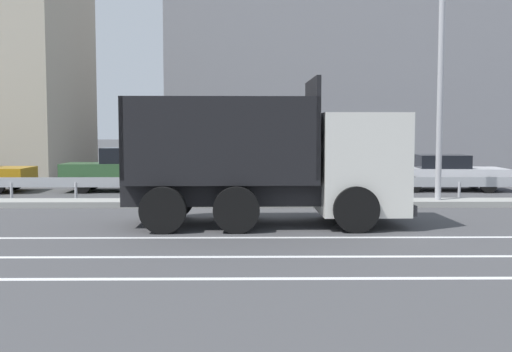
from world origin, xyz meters
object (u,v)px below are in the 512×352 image
object	(u,v)px
dump_truck	(302,169)
parked_car_3	(126,170)
median_road_sign	(359,161)
street_lamp_1	(444,41)
parked_car_4	(298,173)
parked_car_5	(444,172)

from	to	relation	value
dump_truck	parked_car_3	size ratio (longest dim) A/B	1.46
dump_truck	median_road_sign	bearing A→B (deg)	149.70
dump_truck	parked_car_3	world-z (taller)	dump_truck
street_lamp_1	parked_car_4	distance (m)	7.30
parked_car_5	parked_car_3	bearing A→B (deg)	-85.41
parked_car_3	parked_car_4	size ratio (longest dim) A/B	0.97
median_road_sign	parked_car_5	distance (m)	6.33
street_lamp_1	parked_car_5	size ratio (longest dim) A/B	1.94
parked_car_3	parked_car_4	bearing A→B (deg)	-94.06
street_lamp_1	parked_car_3	world-z (taller)	street_lamp_1
street_lamp_1	parked_car_4	world-z (taller)	street_lamp_1
street_lamp_1	parked_car_5	bearing A→B (deg)	70.93
median_road_sign	street_lamp_1	distance (m)	4.30
parked_car_3	parked_car_5	world-z (taller)	parked_car_3
dump_truck	street_lamp_1	world-z (taller)	street_lamp_1
dump_truck	parked_car_3	xyz separation A→B (m)	(-5.94, 8.23, -0.53)
parked_car_4	parked_car_5	distance (m)	5.65
dump_truck	parked_car_3	bearing A→B (deg)	-145.27
parked_car_3	median_road_sign	bearing A→B (deg)	-121.38
median_road_sign	dump_truck	bearing A→B (deg)	-119.23
median_road_sign	street_lamp_1	xyz separation A→B (m)	(2.43, -0.24, 3.55)
street_lamp_1	parked_car_3	size ratio (longest dim) A/B	1.89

